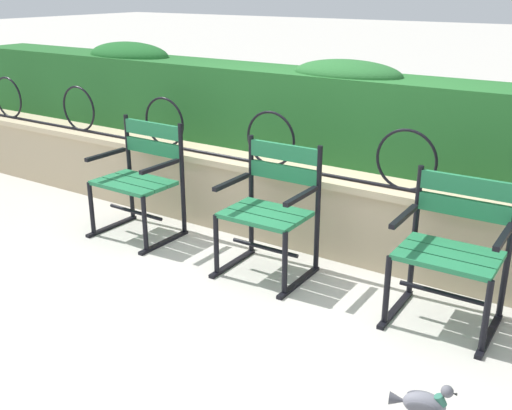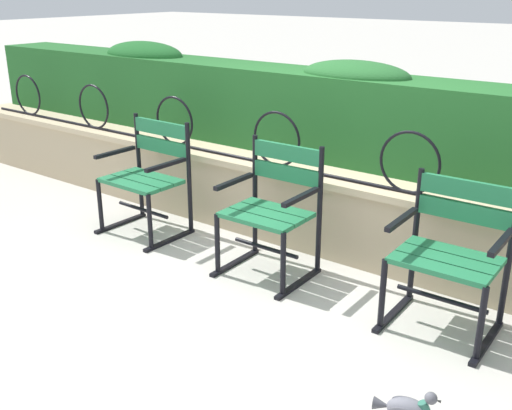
% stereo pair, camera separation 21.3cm
% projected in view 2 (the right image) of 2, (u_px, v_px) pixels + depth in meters
% --- Properties ---
extents(ground_plane, '(60.00, 60.00, 0.00)m').
position_uv_depth(ground_plane, '(248.00, 287.00, 4.00)').
color(ground_plane, '#BCB7AD').
extents(stone_wall, '(8.54, 0.41, 0.59)m').
position_uv_depth(stone_wall, '(317.00, 209.00, 4.53)').
color(stone_wall, tan).
rests_on(stone_wall, ground).
extents(iron_arch_fence, '(7.98, 0.02, 0.42)m').
position_uv_depth(iron_arch_fence, '(282.00, 144.00, 4.47)').
color(iron_arch_fence, black).
rests_on(iron_arch_fence, stone_wall).
extents(hedge_row, '(8.37, 0.53, 0.78)m').
position_uv_depth(hedge_row, '(352.00, 114.00, 4.63)').
color(hedge_row, '#236028').
rests_on(hedge_row, stone_wall).
extents(park_chair_left, '(0.63, 0.53, 0.90)m').
position_uv_depth(park_chair_left, '(148.00, 174.00, 4.76)').
color(park_chair_left, '#237547').
rests_on(park_chair_left, ground).
extents(park_chair_centre, '(0.58, 0.53, 0.90)m').
position_uv_depth(park_chair_centre, '(273.00, 207.00, 4.07)').
color(park_chair_centre, '#237547').
rests_on(park_chair_centre, ground).
extents(park_chair_right, '(0.60, 0.53, 0.86)m').
position_uv_depth(park_chair_right, '(451.00, 252.00, 3.41)').
color(park_chair_right, '#237547').
rests_on(park_chair_right, ground).
extents(pigeon_far_side, '(0.29, 0.14, 0.22)m').
position_uv_depth(pigeon_far_side, '(407.00, 409.00, 2.68)').
color(pigeon_far_side, slate).
rests_on(pigeon_far_side, ground).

